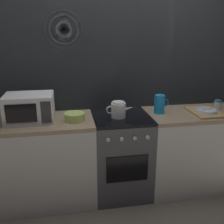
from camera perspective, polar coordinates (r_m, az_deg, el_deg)
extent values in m
plane|color=#6B6054|center=(3.12, 1.88, -16.74)|extent=(8.00, 8.00, 0.00)
cube|color=gray|center=(2.95, 0.82, 6.62)|extent=(3.60, 0.05, 2.40)
cube|color=#A8B2BC|center=(2.93, 0.90, 6.54)|extent=(3.58, 0.01, 2.39)
cube|color=silver|center=(2.87, -16.20, -10.78)|extent=(1.20, 0.60, 0.86)
cube|color=#9E8466|center=(2.70, -17.01, -2.31)|extent=(1.20, 0.60, 0.04)
cube|color=#4C4C51|center=(2.90, 1.97, -9.63)|extent=(0.60, 0.60, 0.87)
cube|color=black|center=(2.72, 2.07, -1.19)|extent=(0.59, 0.59, 0.03)
cube|color=black|center=(2.63, 3.37, -12.33)|extent=(0.42, 0.01, 0.28)
cylinder|color=#B7B7BC|center=(2.44, -0.84, -6.16)|extent=(0.04, 0.02, 0.04)
cylinder|color=#B7B7BC|center=(2.46, 2.11, -5.95)|extent=(0.04, 0.02, 0.04)
cylinder|color=#B7B7BC|center=(2.49, 5.01, -5.73)|extent=(0.04, 0.02, 0.04)
cylinder|color=#B7B7BC|center=(2.52, 7.83, -5.50)|extent=(0.04, 0.02, 0.04)
cube|color=silver|center=(3.20, 18.12, -7.96)|extent=(1.20, 0.60, 0.86)
cube|color=#9E8466|center=(3.04, 18.92, -0.27)|extent=(1.20, 0.60, 0.04)
cube|color=white|center=(2.66, -17.56, 0.89)|extent=(0.46, 0.34, 0.27)
cube|color=black|center=(2.50, -19.28, -0.31)|extent=(0.28, 0.01, 0.17)
cube|color=#333338|center=(2.48, -14.24, -0.04)|extent=(0.09, 0.01, 0.21)
cylinder|color=white|center=(2.66, 1.40, 0.39)|extent=(0.15, 0.15, 0.15)
cylinder|color=white|center=(2.64, 1.41, 2.11)|extent=(0.13, 0.13, 0.02)
cone|color=white|center=(2.68, 3.71, 0.81)|extent=(0.10, 0.04, 0.05)
torus|color=white|center=(2.64, -0.41, 0.45)|extent=(0.08, 0.01, 0.08)
cylinder|color=#B7D166|center=(2.60, -8.19, -1.05)|extent=(0.20, 0.20, 0.08)
cylinder|color=#198CD8|center=(2.84, 10.35, 1.72)|extent=(0.11, 0.11, 0.20)
torus|color=#198CD8|center=(2.86, 11.62, 1.97)|extent=(0.08, 0.01, 0.08)
cube|color=tan|center=(2.99, 19.71, -0.04)|extent=(0.30, 0.40, 0.02)
cylinder|color=silver|center=(2.96, 19.92, 0.16)|extent=(0.22, 0.22, 0.01)
cylinder|color=silver|center=(2.96, 19.95, 0.41)|extent=(0.21, 0.21, 0.01)
cylinder|color=silver|center=(2.97, 20.31, 0.64)|extent=(0.16, 0.07, 0.01)
cube|color=silver|center=(2.96, 19.54, 0.65)|extent=(0.16, 0.09, 0.00)
cylinder|color=silver|center=(3.18, 22.09, 1.36)|extent=(0.08, 0.08, 0.08)
cylinder|color=#2D6BAD|center=(3.17, 22.20, 2.27)|extent=(0.07, 0.07, 0.02)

